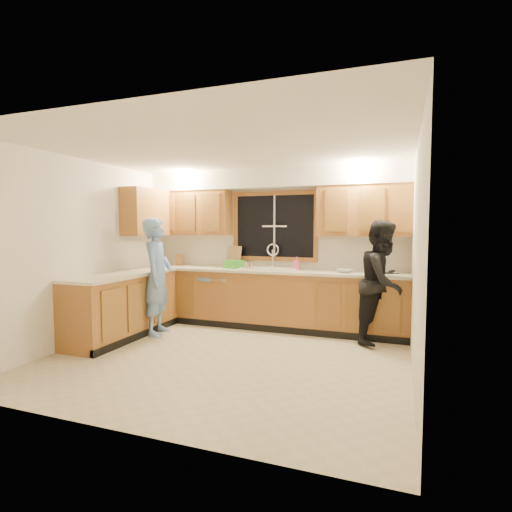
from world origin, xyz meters
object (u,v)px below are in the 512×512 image
Objects in this scene: sink at (269,273)px; bowl at (344,271)px; man at (157,276)px; dishwasher at (220,298)px; dish_crate at (234,264)px; knife_block at (179,260)px; stove at (95,314)px; soap_bottle at (297,263)px; woman at (383,282)px.

bowl is at bearing -2.38° from sink.
man reaches higher than sink.
dishwasher is 3.62× the size of bowl.
sink reaches higher than dish_crate.
bowl is (1.77, -0.05, -0.04)m from dish_crate.
dish_crate is (1.10, -0.11, -0.04)m from knife_block.
stove is 3.98× the size of bowl.
sink is at bearing 45.39° from stove.
sink reaches higher than stove.
soap_bottle is at bearing -76.40° from man.
man reaches higher than soap_bottle.
woman is 6.11× the size of dish_crate.
soap_bottle is (2.12, -0.04, 0.00)m from knife_block.
knife_block is (-3.42, 0.43, 0.18)m from woman.
woman is at bearing -10.23° from sink.
knife_block is at bearing -1.24° from man.
woman is 1.37m from soap_bottle.
sink is 0.61m from dish_crate.
woman reaches higher than sink.
dishwasher is 2.99× the size of dish_crate.
bowl reaches higher than stove.
knife_block is at bearing 178.91° from soap_bottle.
sink is 0.51× the size of woman.
dishwasher is 1.42m from soap_bottle.
sink is at bearing 0.99° from dishwasher.
stove is 0.52× the size of man.
man is at bearing 124.41° from woman.
bowl is (-0.55, 0.26, 0.11)m from woman.
stove is 1.03m from man.
woman reaches higher than bowl.
knife_block is 2.88m from bowl.
knife_block is 0.72× the size of dish_crate.
bowl is at bearing 30.80° from stove.
sink is 1.71m from man.
man reaches higher than bowl.
stove is 0.54× the size of woman.
dishwasher is 4.01× the size of soap_bottle.
bowl is (2.03, -0.03, 0.54)m from dishwasher.
soap_bottle reaches higher than stove.
bowl is (1.18, -0.05, 0.08)m from sink.
man is (0.38, 0.87, 0.41)m from stove.
knife_block is 0.88× the size of bowl.
stove is at bearing -139.56° from soap_bottle.
dish_crate is at bearing 3.57° from dishwasher.
woman is (3.53, 1.51, 0.39)m from stove.
woman is 2.35m from dish_crate.
stove is at bearing -149.20° from bowl.
soap_bottle is at bearing 4.05° from dish_crate.
woman is (2.58, -0.30, 0.43)m from dishwasher.
dish_crate is (-0.60, 0.00, 0.12)m from sink.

